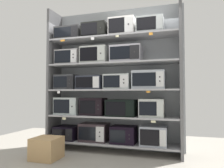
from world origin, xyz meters
TOP-DOWN VIEW (x-y plane):
  - back_panel at (0.00, 0.27)m, footprint 2.64×0.04m
  - upright_left at (-1.25, 0.00)m, footprint 0.05×0.50m
  - upright_right at (1.25, 0.00)m, footprint 0.05×0.50m
  - shelf_0 at (0.00, 0.00)m, footprint 2.44×0.50m
  - microwave_0 at (-0.94, -0.00)m, footprint 0.45×0.44m
  - microwave_1 at (-0.36, -0.00)m, footprint 0.54×0.37m
  - microwave_2 at (0.23, -0.00)m, footprint 0.45×0.38m
  - microwave_3 at (0.78, -0.00)m, footprint 0.46×0.40m
  - shelf_1 at (0.00, 0.00)m, footprint 2.44×0.50m
  - microwave_4 at (-0.92, -0.00)m, footprint 0.49×0.38m
  - microwave_5 at (-0.37, -0.00)m, footprint 0.45×0.36m
  - microwave_6 at (0.19, -0.00)m, footprint 0.54×0.43m
  - microwave_7 at (0.75, -0.00)m, footprint 0.43×0.40m
  - price_tag_0 at (-0.87, -0.25)m, footprint 0.08×0.00m
  - price_tag_1 at (0.80, -0.25)m, footprint 0.08×0.00m
  - shelf_2 at (0.00, 0.00)m, footprint 2.44×0.50m
  - microwave_8 at (-0.95, -0.00)m, footprint 0.43×0.39m
  - microwave_9 at (-0.43, -0.00)m, footprint 0.50×0.41m
  - microwave_10 at (0.12, -0.00)m, footprint 0.49×0.37m
  - microwave_11 at (0.70, -0.00)m, footprint 0.57×0.40m
  - price_tag_2 at (-0.99, -0.25)m, footprint 0.06×0.00m
  - price_tag_3 at (0.72, -0.25)m, footprint 0.06×0.00m
  - shelf_3 at (0.00, 0.00)m, footprint 2.44×0.50m
  - microwave_12 at (-0.91, -0.00)m, footprint 0.50×0.35m
  - microwave_13 at (-0.33, -0.00)m, footprint 0.52×0.44m
  - microwave_14 at (0.28, -0.00)m, footprint 0.57×0.41m
  - shelf_4 at (0.00, 0.00)m, footprint 2.44×0.50m
  - microwave_15 at (-0.89, -0.00)m, footprint 0.54×0.41m
  - microwave_16 at (-0.33, -0.00)m, footprint 0.49×0.40m
  - microwave_17 at (0.21, -0.00)m, footprint 0.48×0.36m
  - microwave_18 at (0.73, -0.00)m, footprint 0.47×0.41m
  - price_tag_4 at (-0.92, -0.25)m, footprint 0.09×0.00m
  - price_tag_5 at (-0.30, -0.25)m, footprint 0.06×0.00m
  - price_tag_6 at (0.18, -0.25)m, footprint 0.06×0.00m
  - price_tag_7 at (0.77, -0.25)m, footprint 0.06×0.00m
  - shipping_carton at (-0.91, -0.75)m, footprint 0.43×0.43m

SIDE VIEW (x-z plane):
  - shelf_0 at x=0.00m, z-range 0.15..0.18m
  - shipping_carton at x=-0.91m, z-range 0.00..0.36m
  - microwave_0 at x=-0.94m, z-range 0.18..0.44m
  - microwave_2 at x=0.23m, z-range 0.18..0.49m
  - microwave_3 at x=0.78m, z-range 0.18..0.51m
  - microwave_1 at x=-0.36m, z-range 0.18..0.52m
  - price_tag_0 at x=-0.87m, z-range 0.59..0.64m
  - price_tag_1 at x=0.80m, z-range 0.60..0.64m
  - shelf_1 at x=0.00m, z-range 0.64..0.67m
  - microwave_6 at x=0.19m, z-range 0.67..0.97m
  - microwave_7 at x=0.75m, z-range 0.67..0.99m
  - microwave_5 at x=-0.37m, z-range 0.67..1.00m
  - microwave_4 at x=-0.92m, z-range 0.67..1.01m
  - price_tag_2 at x=-0.99m, z-range 1.09..1.13m
  - price_tag_3 at x=0.72m, z-range 1.10..1.13m
  - shelf_2 at x=0.00m, z-range 1.14..1.17m
  - microwave_9 at x=-0.43m, z-range 1.17..1.43m
  - microwave_10 at x=0.12m, z-range 1.17..1.45m
  - microwave_8 at x=-0.95m, z-range 1.17..1.46m
  - microwave_11 at x=0.70m, z-range 1.17..1.50m
  - back_panel at x=0.00m, z-range 0.00..2.78m
  - upright_left at x=-1.25m, z-range 0.00..2.78m
  - upright_right at x=1.25m, z-range 0.00..2.78m
  - shelf_3 at x=0.00m, z-range 1.63..1.66m
  - microwave_12 at x=-0.91m, z-range 1.66..1.96m
  - microwave_14 at x=0.28m, z-range 1.66..1.97m
  - microwave_13 at x=-0.33m, z-range 1.66..1.98m
  - price_tag_5 at x=-0.30m, z-range 2.08..2.12m
  - price_tag_7 at x=0.77m, z-range 2.08..2.12m
  - price_tag_4 at x=-0.92m, z-range 2.09..2.12m
  - price_tag_6 at x=0.18m, z-range 2.09..2.12m
  - shelf_4 at x=0.00m, z-range 2.13..2.16m
  - microwave_15 at x=-0.89m, z-range 2.16..2.42m
  - microwave_16 at x=-0.33m, z-range 2.16..2.45m
  - microwave_18 at x=0.73m, z-range 2.16..2.45m
  - microwave_17 at x=0.21m, z-range 2.16..2.50m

